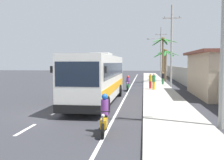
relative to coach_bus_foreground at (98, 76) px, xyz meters
name	(u,v)px	position (x,y,z in m)	size (l,w,h in m)	color
ground_plane	(53,114)	(-1.86, -4.59, -1.96)	(160.00, 160.00, 0.00)	#303035
sidewalk_kerb	(160,94)	(4.94, 5.41, -1.89)	(3.20, 90.00, 0.14)	#A8A399
lane_markings	(118,89)	(0.48, 9.72, -1.95)	(3.79, 71.00, 0.01)	white
boundary_wall	(194,79)	(8.74, 9.41, -0.78)	(0.24, 60.00, 2.35)	#9E998E
coach_bus_foreground	(98,76)	(0.00, 0.00, 0.00)	(3.01, 12.16, 3.76)	silver
coach_bus_far_lane	(111,68)	(-3.87, 36.53, -0.08)	(3.47, 11.41, 3.60)	gold
motorcycle_beside_bus	(104,118)	(1.73, -8.21, -1.28)	(0.56, 1.96, 1.68)	black
motorcycle_trailing	(128,85)	(1.70, 8.13, -1.30)	(0.56, 1.96, 1.61)	black
pedestrian_near_kerb	(150,81)	(4.11, 9.51, -0.94)	(0.36, 0.36, 1.66)	red
pedestrian_midwalk	(154,81)	(4.43, 8.36, -0.92)	(0.36, 0.36, 1.71)	gold
pedestrian_far_walk	(163,78)	(5.89, 15.16, -0.98)	(0.36, 0.36, 1.60)	#2D7A47
utility_pole_nearest	(222,15)	(6.76, -6.79, 3.13)	(3.74, 0.24, 9.51)	#9E9E99
utility_pole_mid	(171,45)	(6.69, 13.01, 3.20)	(2.21, 0.24, 9.94)	#9E9E99
utility_pole_far	(160,51)	(6.63, 32.82, 3.38)	(3.91, 0.24, 9.99)	#9E9E99
palm_nearest	(166,58)	(6.74, 21.70, 1.76)	(3.97, 4.06, 5.08)	brown
palm_second	(163,48)	(6.11, 18.64, 3.12)	(3.78, 3.84, 6.67)	brown
palm_third	(164,58)	(7.60, 34.80, 2.04)	(3.50, 3.61, 5.84)	brown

